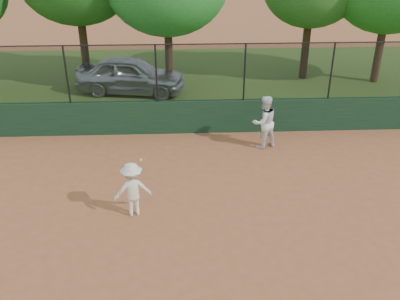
{
  "coord_description": "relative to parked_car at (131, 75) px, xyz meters",
  "views": [
    {
      "loc": [
        0.29,
        -8.61,
        6.7
      ],
      "look_at": [
        0.8,
        2.2,
        1.2
      ],
      "focal_mm": 40.0,
      "sensor_mm": 36.0,
      "label": 1
    }
  ],
  "objects": [
    {
      "name": "ground",
      "position": [
        1.86,
        -10.39,
        -0.8
      ],
      "size": [
        80.0,
        80.0,
        0.0
      ],
      "primitive_type": "plane",
      "color": "#9B5532",
      "rests_on": "ground"
    },
    {
      "name": "grass_strip",
      "position": [
        1.86,
        1.61,
        -0.8
      ],
      "size": [
        36.0,
        12.0,
        0.01
      ],
      "primitive_type": "cube",
      "color": "#2D4B17",
      "rests_on": "ground"
    },
    {
      "name": "player_main",
      "position": [
        0.9,
        -9.39,
        -0.06
      ],
      "size": [
        1.05,
        0.76,
        1.75
      ],
      "color": "beige",
      "rests_on": "ground"
    },
    {
      "name": "back_wall",
      "position": [
        1.86,
        -4.39,
        -0.2
      ],
      "size": [
        26.0,
        0.2,
        1.2
      ],
      "primitive_type": "cube",
      "color": "#17331D",
      "rests_on": "ground"
    },
    {
      "name": "parked_car",
      "position": [
        0.0,
        0.0,
        0.0
      ],
      "size": [
        4.94,
        2.64,
        1.6
      ],
      "primitive_type": "imported",
      "rotation": [
        0.0,
        0.0,
        1.4
      ],
      "color": "#9FA2A8",
      "rests_on": "ground"
    },
    {
      "name": "fence_assembly",
      "position": [
        1.83,
        -4.39,
        1.44
      ],
      "size": [
        26.0,
        0.06,
        2.0
      ],
      "color": "black",
      "rests_on": "back_wall"
    },
    {
      "name": "player_second",
      "position": [
        4.89,
        -5.66,
        0.1
      ],
      "size": [
        1.07,
        0.97,
        1.79
      ],
      "primitive_type": "imported",
      "rotation": [
        0.0,
        0.0,
        3.55
      ],
      "color": "white",
      "rests_on": "ground"
    }
  ]
}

